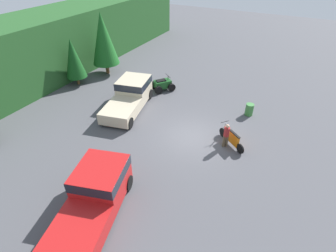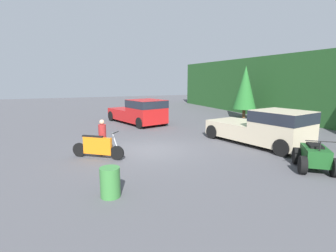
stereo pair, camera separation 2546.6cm
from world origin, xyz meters
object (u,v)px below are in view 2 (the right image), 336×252
(pickup_truck_second, at_px, (266,127))
(quad_atv, at_px, (315,157))
(pickup_truck_red, at_px, (140,111))
(rider_person, at_px, (102,136))
(steel_barrel, at_px, (110,182))
(dirt_bike, at_px, (98,147))

(pickup_truck_second, height_order, quad_atv, pickup_truck_second)
(pickup_truck_red, height_order, pickup_truck_second, same)
(pickup_truck_second, relative_size, rider_person, 3.52)
(pickup_truck_red, distance_m, pickup_truck_second, 9.69)
(pickup_truck_red, distance_m, rider_person, 8.36)
(quad_atv, relative_size, steel_barrel, 2.55)
(dirt_bike, bearing_deg, pickup_truck_second, 30.49)
(pickup_truck_second, xyz_separation_m, dirt_bike, (-1.06, -8.22, -0.49))
(dirt_bike, relative_size, rider_person, 1.22)
(pickup_truck_red, bearing_deg, steel_barrel, -36.00)
(rider_person, bearing_deg, pickup_truck_second, 46.13)
(dirt_bike, height_order, steel_barrel, dirt_bike)
(pickup_truck_second, bearing_deg, rider_person, -112.65)
(pickup_truck_second, relative_size, dirt_bike, 2.88)
(pickup_truck_red, height_order, dirt_bike, pickup_truck_red)
(pickup_truck_second, bearing_deg, steel_barrel, -83.30)
(pickup_truck_red, xyz_separation_m, pickup_truck_second, (8.81, 4.04, -0.00))
(rider_person, height_order, steel_barrel, rider_person)
(pickup_truck_second, relative_size, quad_atv, 2.54)
(dirt_bike, bearing_deg, rider_person, 90.40)
(rider_person, bearing_deg, dirt_bike, -71.19)
(pickup_truck_red, xyz_separation_m, quad_atv, (12.33, 3.16, -0.50))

